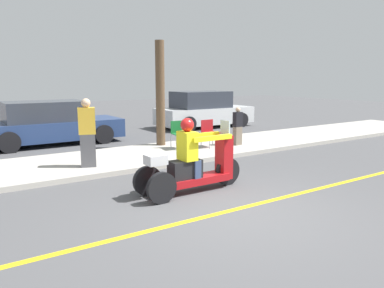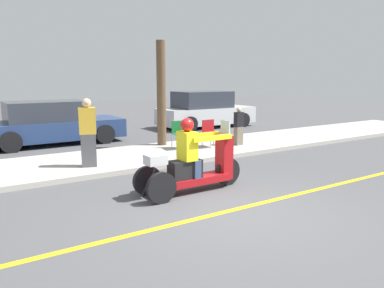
{
  "view_description": "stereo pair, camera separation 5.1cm",
  "coord_description": "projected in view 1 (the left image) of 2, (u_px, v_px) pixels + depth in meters",
  "views": [
    {
      "loc": [
        -3.89,
        -4.66,
        2.22
      ],
      "look_at": [
        0.02,
        1.25,
        0.96
      ],
      "focal_mm": 35.0,
      "sensor_mm": 36.0,
      "label": 1
    },
    {
      "loc": [
        -3.84,
        -4.69,
        2.22
      ],
      "look_at": [
        0.02,
        1.25,
        0.96
      ],
      "focal_mm": 35.0,
      "sensor_mm": 36.0,
      "label": 2
    }
  ],
  "objects": [
    {
      "name": "lane_stripe",
      "position": [
        233.0,
        210.0,
        6.34
      ],
      "size": [
        24.0,
        0.12,
        0.01
      ],
      "color": "gold",
      "rests_on": "ground"
    },
    {
      "name": "spectator_near_curb",
      "position": [
        87.0,
        134.0,
        8.8
      ],
      "size": [
        0.44,
        0.34,
        1.62
      ],
      "color": "#515156",
      "rests_on": "sidewalk_strip"
    },
    {
      "name": "parked_car_lot_right",
      "position": [
        50.0,
        124.0,
        12.53
      ],
      "size": [
        4.5,
        2.03,
        1.45
      ],
      "color": "navy",
      "rests_on": "ground"
    },
    {
      "name": "folding_chair_curbside",
      "position": [
        209.0,
        130.0,
        11.44
      ],
      "size": [
        0.47,
        0.47,
        0.82
      ],
      "color": "#A5A8AD",
      "rests_on": "sidewalk_strip"
    },
    {
      "name": "sidewalk_strip",
      "position": [
        123.0,
        159.0,
        10.09
      ],
      "size": [
        28.0,
        2.8,
        0.12
      ],
      "color": "#B2ADA3",
      "rests_on": "ground"
    },
    {
      "name": "folding_chair_set_back",
      "position": [
        179.0,
        132.0,
        11.14
      ],
      "size": [
        0.53,
        0.53,
        0.82
      ],
      "color": "#A5A8AD",
      "rests_on": "sidewalk_strip"
    },
    {
      "name": "spectator_with_child",
      "position": [
        238.0,
        127.0,
        11.71
      ],
      "size": [
        0.29,
        0.19,
        1.19
      ],
      "color": "#726656",
      "rests_on": "sidewalk_strip"
    },
    {
      "name": "ground_plane",
      "position": [
        232.0,
        210.0,
        6.33
      ],
      "size": [
        60.0,
        60.0,
        0.0
      ],
      "primitive_type": "plane",
      "color": "#4C4C4F"
    },
    {
      "name": "parked_car_lot_left",
      "position": [
        204.0,
        111.0,
        16.8
      ],
      "size": [
        4.4,
        1.94,
        1.61
      ],
      "color": "silver",
      "rests_on": "ground"
    },
    {
      "name": "tree_trunk",
      "position": [
        160.0,
        94.0,
        11.55
      ],
      "size": [
        0.28,
        0.28,
        3.21
      ],
      "color": "brown",
      "rests_on": "sidewalk_strip"
    },
    {
      "name": "motorcycle_trike",
      "position": [
        192.0,
        165.0,
        7.27
      ],
      "size": [
        2.29,
        0.66,
        1.47
      ],
      "color": "black",
      "rests_on": "ground"
    }
  ]
}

